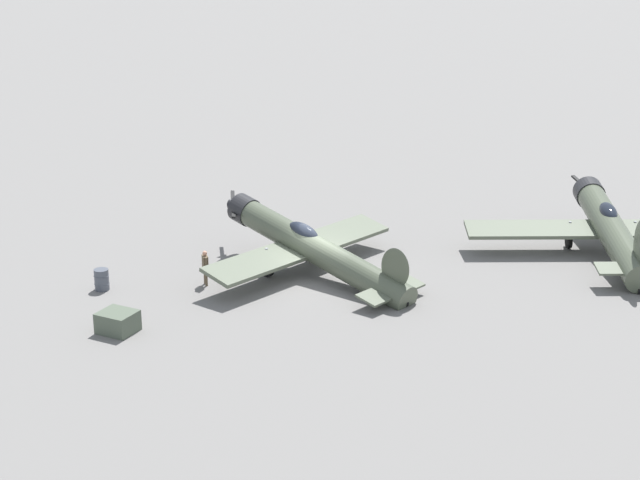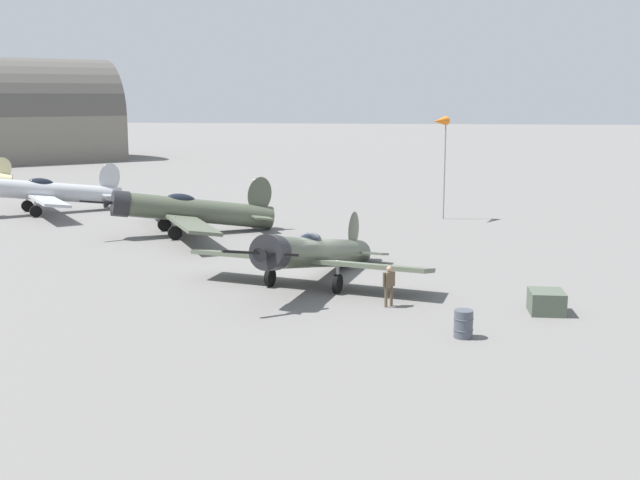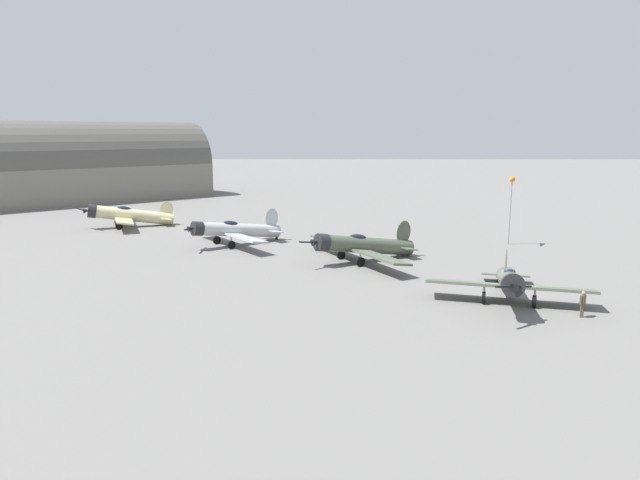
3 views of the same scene
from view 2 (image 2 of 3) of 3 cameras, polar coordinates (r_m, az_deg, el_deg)
ground_plane at (r=34.82m, az=-0.00°, el=-2.92°), size 400.00×400.00×0.00m
airplane_foreground at (r=34.07m, az=-0.33°, el=-0.97°), size 11.66×10.61×3.25m
airplane_mid_apron at (r=46.78m, az=-9.46°, el=2.10°), size 12.62×10.17×3.31m
airplane_far_line at (r=57.65m, az=-19.03°, el=3.31°), size 10.61×9.54×3.38m
ground_crew_mechanic at (r=30.42m, az=4.99°, el=-3.04°), size 0.47×0.46×1.59m
equipment_crate at (r=30.74m, az=16.00°, el=-4.31°), size 1.43×1.28×0.84m
fuel_drum at (r=27.02m, az=10.29°, el=-5.97°), size 0.67×0.67×0.95m
windsock_mast at (r=51.46m, az=8.67°, el=8.12°), size 1.90×1.30×6.69m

